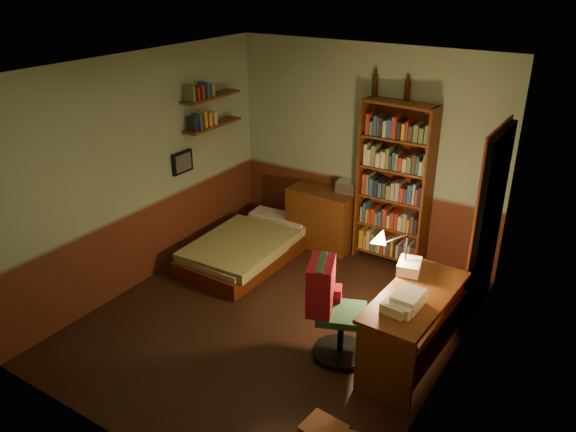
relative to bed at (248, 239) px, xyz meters
The scene contains 22 objects.
floor 1.42m from the bed, 42.43° to the right, with size 3.50×4.00×0.02m, color black.
ceiling 2.73m from the bed, 42.43° to the right, with size 3.50×4.00×0.02m, color silver.
wall_back 1.81m from the bed, 46.13° to the left, with size 3.50×0.02×2.60m, color gray.
wall_left 1.58m from the bed, 127.88° to the right, with size 0.02×4.00×2.60m, color gray.
wall_right 3.12m from the bed, 18.63° to the right, with size 0.02×4.00×2.60m, color gray.
wall_front 3.29m from the bed, 70.78° to the right, with size 3.50×0.02×2.60m, color gray.
doorway 2.87m from the bed, ahead, with size 0.06×0.90×2.00m, color black.
door_trim 2.83m from the bed, ahead, with size 0.02×0.98×2.08m, color #481B0A.
bed is the anchor object (origin of this frame).
dresser 1.02m from the bed, 54.70° to the left, with size 0.87×0.43×0.77m, color #532910.
mini_stereo 1.42m from the bed, 47.25° to the left, with size 0.27×0.20×0.14m, color #B2B2B7.
bookshelf 1.90m from the bed, 31.20° to the left, with size 0.86×0.27×2.00m, color #532910.
bottle_left 2.40m from the bed, 42.08° to the left, with size 0.07×0.07×0.25m, color black.
bottle_right 2.61m from the bed, 33.79° to the left, with size 0.06×0.06×0.24m, color black.
desk 2.58m from the bed, 17.89° to the right, with size 0.55×1.34×0.72m, color #532910.
paper_stack 2.35m from the bed, 11.08° to the right, with size 0.20×0.28×0.11m, color silver.
desk_lamp 2.37m from the bed, 11.38° to the right, with size 0.17×0.17×0.58m, color black.
office_chair 2.18m from the bed, 30.28° to the right, with size 0.43×0.38×0.85m, color #275537.
red_jacket 2.14m from the bed, 32.67° to the right, with size 0.22×0.41×0.48m, color #AA1629.
wall_shelf_lower 1.48m from the bed, 165.34° to the left, with size 0.20×0.90×0.03m, color #532910.
wall_shelf_upper 1.80m from the bed, 165.34° to the left, with size 0.20×0.90×0.03m, color #532910.
framed_picture 1.25m from the bed, 153.81° to the right, with size 0.04×0.32×0.26m, color black.
Camera 1 is at (2.76, -4.07, 3.43)m, focal length 35.00 mm.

